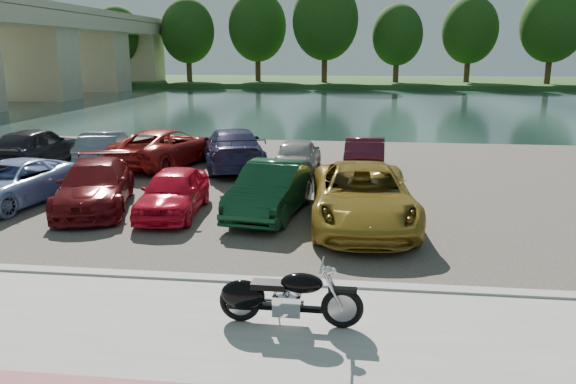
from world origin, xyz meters
TOP-DOWN VIEW (x-y plane):
  - ground at (0.00, 0.00)m, footprint 200.00×200.00m
  - promenade at (0.00, -1.00)m, footprint 60.00×6.00m
  - kerb at (0.00, 2.00)m, footprint 60.00×0.30m
  - parking_lot at (0.00, 11.00)m, footprint 60.00×18.00m
  - river at (0.00, 40.00)m, footprint 120.00×40.00m
  - far_bank at (0.00, 72.00)m, footprint 120.00×24.00m
  - bridge at (-28.00, 41.02)m, footprint 7.00×56.00m
  - far_trees at (4.36, 65.79)m, footprint 70.25×10.68m
  - motorcycle at (0.08, 0.34)m, footprint 2.33×0.75m
  - car_2 at (-8.64, 6.87)m, footprint 2.74×4.79m
  - car_3 at (-6.03, 6.76)m, footprint 3.07×4.91m
  - car_4 at (-3.64, 6.45)m, footprint 1.72×3.78m
  - car_5 at (-0.97, 6.79)m, footprint 2.11×4.45m
  - car_6 at (1.47, 6.08)m, footprint 2.85×5.62m
  - car_8 at (-11.07, 12.28)m, footprint 1.84×4.53m
  - car_9 at (-8.40, 12.65)m, footprint 2.22×4.34m
  - car_10 at (-6.10, 12.98)m, footprint 3.55×5.62m
  - car_11 at (-3.38, 12.80)m, footprint 3.62×5.70m
  - car_12 at (-0.87, 12.53)m, footprint 1.60×3.78m
  - car_13 at (1.60, 12.78)m, footprint 1.51×4.01m

SIDE VIEW (x-z plane):
  - ground at x=0.00m, z-range 0.00..0.00m
  - river at x=0.00m, z-range 0.00..0.00m
  - parking_lot at x=0.00m, z-range 0.00..0.04m
  - promenade at x=0.00m, z-range 0.00..0.10m
  - kerb at x=0.00m, z-range 0.00..0.14m
  - far_bank at x=0.00m, z-range 0.00..0.60m
  - motorcycle at x=0.08m, z-range 0.04..1.09m
  - car_4 at x=-3.64m, z-range 0.04..1.30m
  - car_2 at x=-8.64m, z-range 0.04..1.30m
  - car_12 at x=-0.87m, z-range 0.04..1.31m
  - car_13 at x=1.60m, z-range 0.04..1.35m
  - car_3 at x=-6.03m, z-range 0.04..1.37m
  - car_9 at x=-8.40m, z-range 0.04..1.40m
  - car_5 at x=-0.97m, z-range 0.04..1.45m
  - car_10 at x=-6.10m, z-range 0.04..1.49m
  - car_6 at x=1.47m, z-range 0.04..1.56m
  - car_11 at x=-3.38m, z-range 0.04..1.58m
  - car_8 at x=-11.07m, z-range 0.04..1.58m
  - bridge at x=-28.00m, z-range 1.24..9.79m
  - far_trees at x=4.36m, z-range 1.23..13.75m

